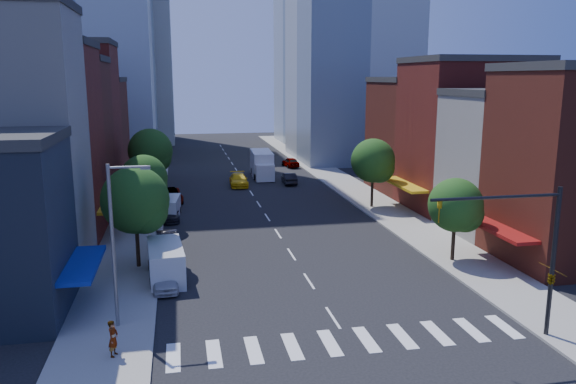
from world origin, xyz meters
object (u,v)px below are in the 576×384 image
Objects in this scene: cargo_van_near at (166,263)px; pedestrian_near at (113,338)px; traffic_car_far at (291,162)px; parked_car_third at (170,195)px; taxi at (239,180)px; parked_car_rear at (169,213)px; box_truck at (262,165)px; traffic_car_oncoming at (289,178)px; parked_car_front at (166,279)px; pedestrian_far at (153,248)px; parked_car_second at (168,242)px; cargo_van_far at (169,208)px.

pedestrian_near is at bearing -106.53° from cargo_van_near.
traffic_car_far is at bearing 64.59° from cargo_van_near.
parked_car_third is 11.57m from taxi.
cargo_van_near is 49.80m from traffic_car_far.
cargo_van_near is at bearing -102.46° from taxi.
parked_car_rear is 2.58× the size of pedestrian_near.
pedestrian_near is at bearing -103.96° from box_truck.
cargo_van_near reaches higher than pedestrian_near.
cargo_van_near is 1.32× the size of traffic_car_oncoming.
pedestrian_near reaches higher than parked_car_rear.
parked_car_rear reaches higher than parked_car_front.
cargo_van_near is 1.06× the size of taxi.
parked_car_rear is 0.53× the size of box_truck.
parked_car_third is at bearing -166.13° from pedestrian_far.
pedestrian_far is at bearing 62.90° from traffic_car_oncoming.
parked_car_third is 1.26× the size of traffic_car_far.
pedestrian_far is at bearing 98.42° from parked_car_front.
parked_car_rear is 22.07m from traffic_car_oncoming.
parked_car_third is at bearing 84.54° from parked_car_second.
parked_car_second is 2.49× the size of pedestrian_near.
cargo_van_far is 0.55× the size of box_truck.
cargo_van_far is at bearing -117.79° from box_truck.
parked_car_second is at bearing -108.49° from box_truck.
parked_car_front is 9.30m from pedestrian_near.
parked_car_second is at bearing 85.70° from cargo_van_near.
traffic_car_far is at bearing 64.23° from cargo_van_far.
traffic_car_far is at bearing 68.13° from parked_car_front.
parked_car_third is at bearing 95.94° from cargo_van_far.
pedestrian_far is (-1.02, -2.56, 0.29)m from parked_car_second.
taxi is at bearing 3.30° from traffic_car_oncoming.
pedestrian_near reaches higher than pedestrian_far.
parked_car_front is 19.21m from cargo_van_far.
parked_car_second reaches higher than parked_car_front.
parked_car_rear is 0.82× the size of cargo_van_near.
parked_car_front is 0.84× the size of parked_car_rear.
cargo_van_far is 0.90× the size of taxi.
pedestrian_near is at bearing 70.30° from traffic_car_oncoming.
pedestrian_near is at bearing 11.45° from pedestrian_far.
taxi is at bearing 36.86° from parked_car_third.
pedestrian_far is at bearing 100.04° from cargo_van_near.
cargo_van_near reaches higher than pedestrian_far.
parked_car_second is at bearing -83.78° from cargo_van_far.
parked_car_third is at bearing 15.59° from pedestrian_near.
taxi reaches higher than parked_car_third.
parked_car_third is 0.96× the size of cargo_van_near.
parked_car_front is 35.40m from taxi.
taxi is (8.48, 26.03, 0.03)m from parked_car_second.
cargo_van_far is at bearing 85.84° from cargo_van_near.
parked_car_third is at bearing 43.21° from traffic_car_far.
parked_car_third is at bearing 30.05° from traffic_car_oncoming.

